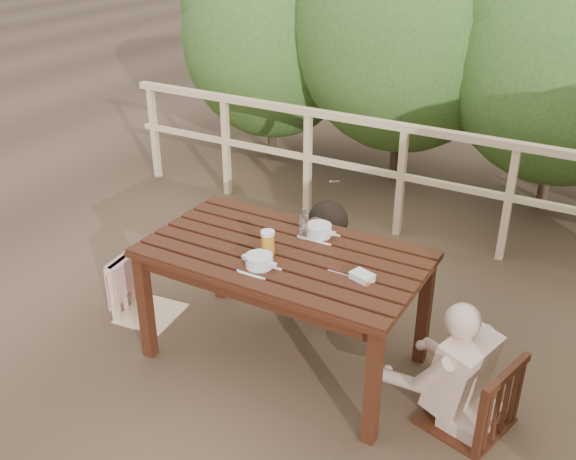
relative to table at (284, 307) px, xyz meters
The scene contains 14 objects.
ground 0.39m from the table, ahead, with size 60.00×60.00×0.00m, color brown.
table is the anchor object (origin of this frame).
chair_left 1.07m from the table, behind, with size 0.40×0.40×0.81m, color #EABE8E.
chair_far 0.78m from the table, 89.09° to the left, with size 0.43×0.43×0.87m, color #34170C.
chair_right 1.19m from the table, ahead, with size 0.44×0.44×0.89m, color #34170C.
woman 0.83m from the table, 89.11° to the left, with size 0.52×0.64×1.28m, color black, non-canonical shape.
diner_right 1.23m from the table, ahead, with size 0.49×0.60×1.21m, color #D2A78F, non-canonical shape.
railing 2.00m from the table, 90.00° to the left, with size 5.60×0.10×1.01m, color #EABE8E.
soup_near 0.49m from the table, 96.86° to the right, with size 0.26×0.26×0.09m, color white.
soup_far 0.52m from the table, 71.47° to the left, with size 0.27×0.27×0.09m, color white.
bread_roll 0.46m from the table, 100.32° to the right, with size 0.13×0.10×0.08m, color #A37639.
beer_glass 0.48m from the table, 132.58° to the right, with size 0.08×0.08×0.16m, color #C66611.
bottle 0.53m from the table, 79.42° to the left, with size 0.05×0.05×0.22m, color white.
butter_tub 0.68m from the table, ahead, with size 0.13×0.09×0.05m, color white.
Camera 1 is at (1.70, -2.94, 2.65)m, focal length 40.70 mm.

